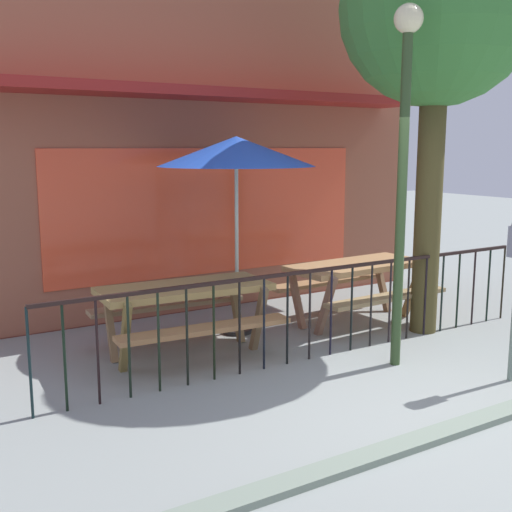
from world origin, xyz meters
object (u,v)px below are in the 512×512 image
street_lamp (404,133)px  street_tree (438,12)px  patio_umbrella (236,153)px  picnic_table_right (356,276)px  picnic_table_left (185,300)px

street_lamp → street_tree: bearing=31.9°
patio_umbrella → picnic_table_right: bearing=-15.0°
picnic_table_right → street_tree: (0.46, -0.72, 3.10)m
picnic_table_left → patio_umbrella: patio_umbrella is taller
patio_umbrella → street_tree: size_ratio=0.48×
street_tree → picnic_table_left: bearing=166.9°
street_lamp → patio_umbrella: bearing=114.6°
street_lamp → picnic_table_left: bearing=141.7°
patio_umbrella → street_lamp: bearing=-65.4°
picnic_table_left → street_tree: bearing=-13.1°
street_lamp → picnic_table_right: bearing=64.8°
street_tree → picnic_table_right: bearing=122.3°
picnic_table_left → street_lamp: 2.81m
picnic_table_left → picnic_table_right: bearing=1.3°
picnic_table_left → street_lamp: (1.73, -1.37, 1.74)m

